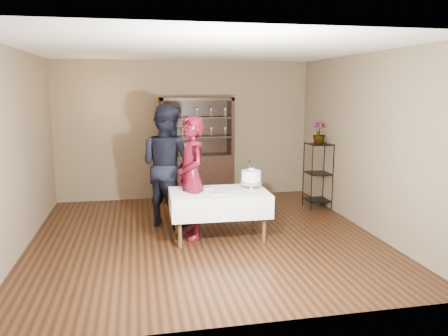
{
  "coord_description": "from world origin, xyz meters",
  "views": [
    {
      "loc": [
        -0.94,
        -6.12,
        2.17
      ],
      "look_at": [
        0.31,
        0.1,
        1.01
      ],
      "focal_mm": 35.0,
      "sensor_mm": 36.0,
      "label": 1
    }
  ],
  "objects": [
    {
      "name": "floor",
      "position": [
        0.0,
        0.0,
        0.0
      ],
      "size": [
        5.0,
        5.0,
        0.0
      ],
      "primitive_type": "plane",
      "color": "black",
      "rests_on": "ground"
    },
    {
      "name": "china_hutch",
      "position": [
        0.2,
        2.25,
        0.66
      ],
      "size": [
        1.4,
        0.48,
        2.0
      ],
      "color": "black",
      "rests_on": "floor"
    },
    {
      "name": "back_wall",
      "position": [
        0.0,
        2.5,
        1.35
      ],
      "size": [
        5.0,
        0.02,
        2.7
      ],
      "primitive_type": "cube",
      "color": "brown",
      "rests_on": "floor"
    },
    {
      "name": "ceiling",
      "position": [
        0.0,
        0.0,
        2.7
      ],
      "size": [
        5.0,
        5.0,
        0.0
      ],
      "primitive_type": "plane",
      "rotation": [
        3.14,
        0.0,
        0.0
      ],
      "color": "white",
      "rests_on": "back_wall"
    },
    {
      "name": "plate_near",
      "position": [
        0.16,
        -0.22,
        0.71
      ],
      "size": [
        0.23,
        0.23,
        0.01
      ],
      "primitive_type": "cylinder",
      "rotation": [
        0.0,
        0.0,
        -0.05
      ],
      "color": "white",
      "rests_on": "cake_table"
    },
    {
      "name": "plate_far",
      "position": [
        0.05,
        0.15,
        0.71
      ],
      "size": [
        0.17,
        0.17,
        0.01
      ],
      "primitive_type": "cylinder",
      "rotation": [
        0.0,
        0.0,
        -0.05
      ],
      "color": "white",
      "rests_on": "cake_table"
    },
    {
      "name": "plant_etagere",
      "position": [
        2.28,
        1.2,
        0.65
      ],
      "size": [
        0.42,
        0.42,
        1.2
      ],
      "color": "black",
      "rests_on": "floor"
    },
    {
      "name": "cake_table",
      "position": [
        0.2,
        -0.09,
        0.54
      ],
      "size": [
        1.43,
        0.91,
        0.7
      ],
      "rotation": [
        0.0,
        0.0,
        -0.02
      ],
      "color": "silver",
      "rests_on": "floor"
    },
    {
      "name": "woman",
      "position": [
        -0.18,
        0.05,
        0.9
      ],
      "size": [
        0.56,
        0.73,
        1.79
      ],
      "primitive_type": "imported",
      "rotation": [
        0.0,
        0.0,
        -1.36
      ],
      "color": "#33040E",
      "rests_on": "floor"
    },
    {
      "name": "cake",
      "position": [
        0.69,
        -0.05,
        0.88
      ],
      "size": [
        0.37,
        0.37,
        0.44
      ],
      "rotation": [
        0.0,
        0.0,
        0.38
      ],
      "color": "white",
      "rests_on": "cake_table"
    },
    {
      "name": "wall_left",
      "position": [
        -2.5,
        0.0,
        1.35
      ],
      "size": [
        0.02,
        5.0,
        2.7
      ],
      "primitive_type": "cube",
      "color": "brown",
      "rests_on": "floor"
    },
    {
      "name": "potted_plant",
      "position": [
        2.25,
        1.16,
        1.38
      ],
      "size": [
        0.23,
        0.23,
        0.39
      ],
      "primitive_type": "imported",
      "rotation": [
        0.0,
        0.0,
        -0.04
      ],
      "color": "#46612E",
      "rests_on": "plant_etagere"
    },
    {
      "name": "wall_right",
      "position": [
        2.5,
        0.0,
        1.35
      ],
      "size": [
        0.02,
        5.0,
        2.7
      ],
      "primitive_type": "cube",
      "color": "brown",
      "rests_on": "floor"
    },
    {
      "name": "man",
      "position": [
        -0.49,
        0.74,
        0.96
      ],
      "size": [
        1.18,
        1.18,
        1.93
      ],
      "primitive_type": "imported",
      "rotation": [
        0.0,
        0.0,
        2.36
      ],
      "color": "black",
      "rests_on": "floor"
    }
  ]
}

